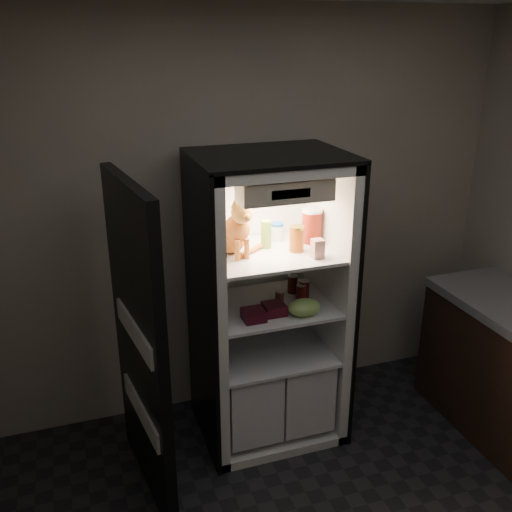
{
  "coord_description": "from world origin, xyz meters",
  "views": [
    {
      "loc": [
        -1.12,
        -1.68,
        2.5
      ],
      "look_at": [
        -0.09,
        1.32,
        1.27
      ],
      "focal_mm": 40.0,
      "sensor_mm": 36.0,
      "label": 1
    }
  ],
  "objects_px": {
    "cream_carton": "(318,249)",
    "grape_bag": "(304,307)",
    "pepper_jar": "(312,226)",
    "soda_can_a": "(293,284)",
    "tabby_cat": "(234,231)",
    "parmesan_shaker": "(266,234)",
    "soda_can_b": "(304,289)",
    "mayo_tub": "(277,232)",
    "berry_box_right": "(274,309)",
    "condiment_jar": "(280,296)",
    "berry_box_left": "(254,315)",
    "salsa_jar": "(297,239)",
    "soda_can_c": "(301,293)",
    "refrigerator": "(267,320)"
  },
  "relations": [
    {
      "from": "cream_carton",
      "to": "grape_bag",
      "type": "height_order",
      "value": "cream_carton"
    },
    {
      "from": "pepper_jar",
      "to": "soda_can_a",
      "type": "xyz_separation_m",
      "value": [
        -0.1,
        0.04,
        -0.4
      ]
    },
    {
      "from": "tabby_cat",
      "to": "parmesan_shaker",
      "type": "relative_size",
      "value": 2.19
    },
    {
      "from": "tabby_cat",
      "to": "soda_can_b",
      "type": "height_order",
      "value": "tabby_cat"
    },
    {
      "from": "mayo_tub",
      "to": "berry_box_right",
      "type": "height_order",
      "value": "mayo_tub"
    },
    {
      "from": "condiment_jar",
      "to": "berry_box_left",
      "type": "distance_m",
      "value": 0.29
    },
    {
      "from": "salsa_jar",
      "to": "soda_can_a",
      "type": "relative_size",
      "value": 1.32
    },
    {
      "from": "berry_box_left",
      "to": "soda_can_a",
      "type": "bearing_deg",
      "value": 37.96
    },
    {
      "from": "condiment_jar",
      "to": "berry_box_left",
      "type": "height_order",
      "value": "condiment_jar"
    },
    {
      "from": "soda_can_c",
      "to": "grape_bag",
      "type": "xyz_separation_m",
      "value": [
        -0.06,
        -0.18,
        -0.01
      ]
    },
    {
      "from": "tabby_cat",
      "to": "pepper_jar",
      "type": "distance_m",
      "value": 0.52
    },
    {
      "from": "refrigerator",
      "to": "grape_bag",
      "type": "height_order",
      "value": "refrigerator"
    },
    {
      "from": "parmesan_shaker",
      "to": "soda_can_b",
      "type": "bearing_deg",
      "value": -16.33
    },
    {
      "from": "mayo_tub",
      "to": "condiment_jar",
      "type": "bearing_deg",
      "value": -103.12
    },
    {
      "from": "tabby_cat",
      "to": "soda_can_a",
      "type": "bearing_deg",
      "value": 0.69
    },
    {
      "from": "pepper_jar",
      "to": "cream_carton",
      "type": "height_order",
      "value": "pepper_jar"
    },
    {
      "from": "cream_carton",
      "to": "grape_bag",
      "type": "relative_size",
      "value": 0.56
    },
    {
      "from": "soda_can_c",
      "to": "berry_box_right",
      "type": "height_order",
      "value": "soda_can_c"
    },
    {
      "from": "tabby_cat",
      "to": "grape_bag",
      "type": "relative_size",
      "value": 1.88
    },
    {
      "from": "refrigerator",
      "to": "mayo_tub",
      "type": "height_order",
      "value": "refrigerator"
    },
    {
      "from": "refrigerator",
      "to": "parmesan_shaker",
      "type": "relative_size",
      "value": 10.96
    },
    {
      "from": "pepper_jar",
      "to": "berry_box_right",
      "type": "height_order",
      "value": "pepper_jar"
    },
    {
      "from": "tabby_cat",
      "to": "grape_bag",
      "type": "xyz_separation_m",
      "value": [
        0.36,
        -0.24,
        -0.44
      ]
    },
    {
      "from": "mayo_tub",
      "to": "berry_box_right",
      "type": "relative_size",
      "value": 0.89
    },
    {
      "from": "refrigerator",
      "to": "soda_can_b",
      "type": "height_order",
      "value": "refrigerator"
    },
    {
      "from": "tabby_cat",
      "to": "pepper_jar",
      "type": "bearing_deg",
      "value": -5.42
    },
    {
      "from": "pepper_jar",
      "to": "condiment_jar",
      "type": "distance_m",
      "value": 0.48
    },
    {
      "from": "soda_can_c",
      "to": "berry_box_left",
      "type": "distance_m",
      "value": 0.39
    },
    {
      "from": "refrigerator",
      "to": "berry_box_right",
      "type": "height_order",
      "value": "refrigerator"
    },
    {
      "from": "soda_can_a",
      "to": "grape_bag",
      "type": "relative_size",
      "value": 0.6
    },
    {
      "from": "tabby_cat",
      "to": "berry_box_left",
      "type": "height_order",
      "value": "tabby_cat"
    },
    {
      "from": "mayo_tub",
      "to": "berry_box_right",
      "type": "distance_m",
      "value": 0.5
    },
    {
      "from": "berry_box_left",
      "to": "berry_box_right",
      "type": "bearing_deg",
      "value": 13.99
    },
    {
      "from": "salsa_jar",
      "to": "berry_box_right",
      "type": "height_order",
      "value": "salsa_jar"
    },
    {
      "from": "soda_can_c",
      "to": "tabby_cat",
      "type": "bearing_deg",
      "value": 172.48
    },
    {
      "from": "tabby_cat",
      "to": "soda_can_b",
      "type": "distance_m",
      "value": 0.62
    },
    {
      "from": "tabby_cat",
      "to": "salsa_jar",
      "type": "relative_size",
      "value": 2.39
    },
    {
      "from": "condiment_jar",
      "to": "berry_box_left",
      "type": "relative_size",
      "value": 0.62
    },
    {
      "from": "refrigerator",
      "to": "soda_can_c",
      "type": "relative_size",
      "value": 16.95
    },
    {
      "from": "tabby_cat",
      "to": "refrigerator",
      "type": "bearing_deg",
      "value": -1.51
    },
    {
      "from": "refrigerator",
      "to": "condiment_jar",
      "type": "height_order",
      "value": "refrigerator"
    },
    {
      "from": "tabby_cat",
      "to": "berry_box_left",
      "type": "distance_m",
      "value": 0.5
    },
    {
      "from": "soda_can_c",
      "to": "condiment_jar",
      "type": "distance_m",
      "value": 0.14
    },
    {
      "from": "mayo_tub",
      "to": "cream_carton",
      "type": "distance_m",
      "value": 0.38
    },
    {
      "from": "refrigerator",
      "to": "cream_carton",
      "type": "height_order",
      "value": "refrigerator"
    },
    {
      "from": "parmesan_shaker",
      "to": "berry_box_right",
      "type": "distance_m",
      "value": 0.45
    },
    {
      "from": "parmesan_shaker",
      "to": "cream_carton",
      "type": "relative_size",
      "value": 1.54
    },
    {
      "from": "salsa_jar",
      "to": "soda_can_c",
      "type": "bearing_deg",
      "value": 24.14
    },
    {
      "from": "soda_can_c",
      "to": "berry_box_right",
      "type": "xyz_separation_m",
      "value": [
        -0.22,
        -0.11,
        -0.02
      ]
    },
    {
      "from": "soda_can_a",
      "to": "soda_can_b",
      "type": "bearing_deg",
      "value": -72.32
    }
  ]
}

